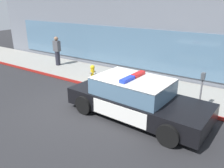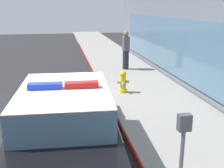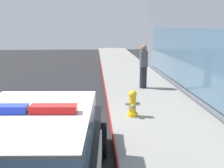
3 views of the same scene
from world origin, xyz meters
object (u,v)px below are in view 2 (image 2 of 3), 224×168
(parking_meter, at_px, (183,141))
(fire_hydrant, at_px, (123,82))
(police_cruiser, at_px, (65,124))
(pedestrian_on_sidewalk, at_px, (126,50))

(parking_meter, bearing_deg, fire_hydrant, 176.42)
(police_cruiser, distance_m, parking_meter, 2.44)
(fire_hydrant, xyz_separation_m, pedestrian_on_sidewalk, (-3.39, 0.89, 0.51))
(police_cruiser, height_order, parking_meter, police_cruiser)
(police_cruiser, relative_size, parking_meter, 3.73)
(parking_meter, bearing_deg, pedestrian_on_sidewalk, 171.98)
(fire_hydrant, distance_m, pedestrian_on_sidewalk, 3.54)
(fire_hydrant, height_order, pedestrian_on_sidewalk, pedestrian_on_sidewalk)
(police_cruiser, distance_m, pedestrian_on_sidewalk, 7.41)
(police_cruiser, distance_m, fire_hydrant, 3.97)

